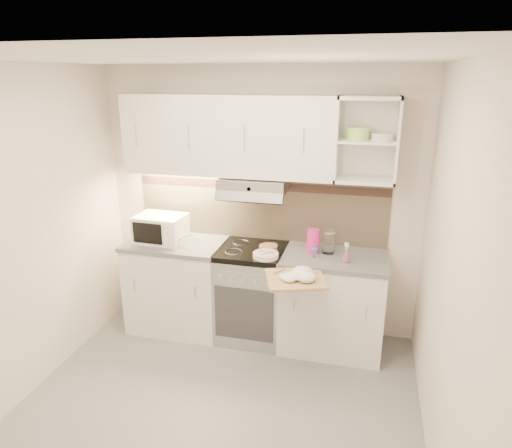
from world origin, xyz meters
name	(u,v)px	position (x,y,z in m)	size (l,w,h in m)	color
ground	(216,411)	(0.00, 0.00, 0.00)	(3.00, 3.00, 0.00)	gray
room_shell	(226,189)	(0.00, 0.37, 1.63)	(3.04, 2.84, 2.52)	silver
base_cabinet_left	(178,286)	(-0.75, 1.10, 0.43)	(0.90, 0.60, 0.86)	white
worktop_left	(176,243)	(-0.75, 1.10, 0.88)	(0.92, 0.62, 0.04)	slate
base_cabinet_right	(332,304)	(0.75, 1.10, 0.43)	(0.90, 0.60, 0.86)	white
worktop_right	(335,258)	(0.75, 1.10, 0.88)	(0.92, 0.62, 0.04)	slate
electric_range	(252,293)	(0.00, 1.10, 0.45)	(0.60, 0.60, 0.90)	#B7B7BC
microwave	(161,228)	(-0.89, 1.08, 1.03)	(0.47, 0.36, 0.25)	white
watering_can	(174,237)	(-0.72, 1.00, 0.98)	(0.26, 0.14, 0.23)	white
plate_stack	(266,255)	(0.17, 0.92, 0.92)	(0.22, 0.22, 0.05)	white
bread_loaf	(268,248)	(0.15, 1.10, 0.92)	(0.17, 0.17, 0.04)	#B4773E
pink_pitcher	(313,241)	(0.55, 1.14, 1.01)	(0.11, 0.11, 0.21)	#E4208C
glass_jar	(328,242)	(0.68, 1.15, 1.01)	(0.11, 0.11, 0.21)	white
spice_jar	(314,253)	(0.58, 1.03, 0.94)	(0.05, 0.05, 0.08)	white
spray_bottle	(346,254)	(0.85, 0.99, 0.97)	(0.07, 0.07, 0.18)	pink
cutting_board	(296,279)	(0.49, 0.60, 0.87)	(0.45, 0.41, 0.02)	#A57652
dish_towel	(296,275)	(0.49, 0.57, 0.92)	(0.28, 0.24, 0.08)	white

